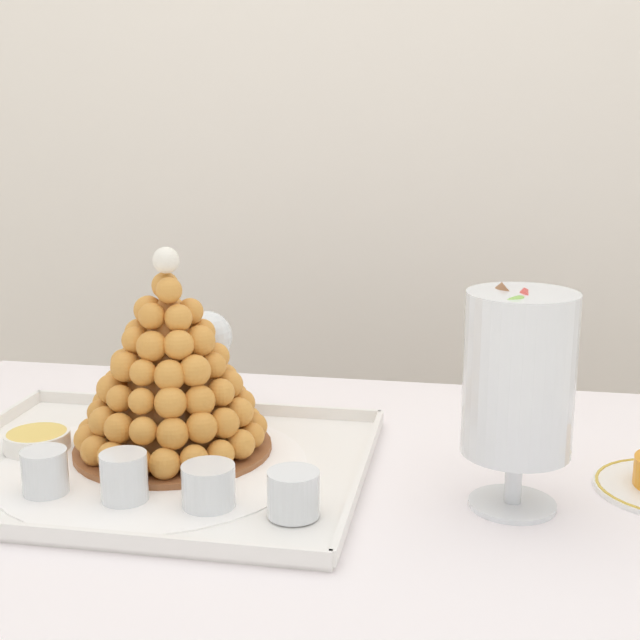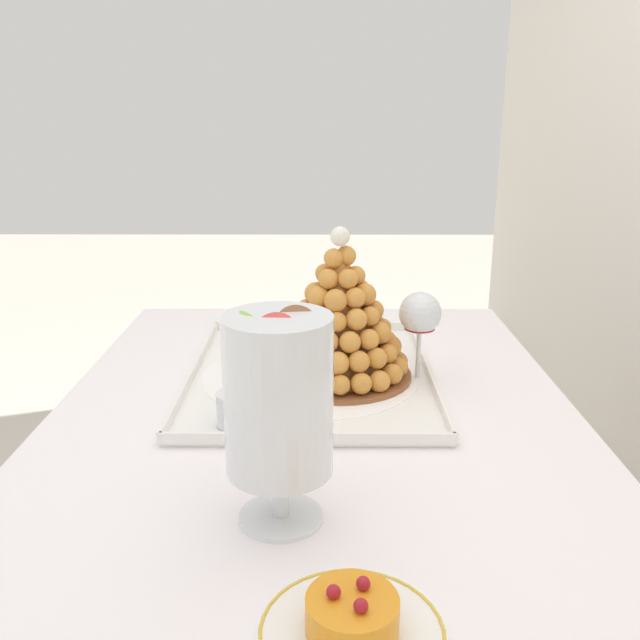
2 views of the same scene
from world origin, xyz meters
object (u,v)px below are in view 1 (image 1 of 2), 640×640
object	(u,v)px
creme_brulee_ramekin	(37,440)
wine_glass	(207,341)
dessert_cup_mid_left	(45,473)
serving_tray	(153,466)
dessert_cup_mid_right	(209,487)
dessert_cup_centre	(124,479)
dessert_cup_right	(294,495)
macaron_goblet	(519,377)
croquembouche	(170,375)

from	to	relation	value
creme_brulee_ramekin	wine_glass	world-z (taller)	wine_glass
dessert_cup_mid_left	creme_brulee_ramekin	world-z (taller)	dessert_cup_mid_left
serving_tray	dessert_cup_mid_right	xyz separation A→B (m)	(0.11, -0.11, 0.03)
serving_tray	dessert_cup_mid_right	size ratio (longest dim) A/B	8.84
serving_tray	dessert_cup_centre	bearing A→B (deg)	-86.58
dessert_cup_centre	dessert_cup_right	distance (m)	0.21
dessert_cup_mid_left	creme_brulee_ramekin	size ratio (longest dim) A/B	0.62
dessert_cup_right	dessert_cup_mid_right	bearing A→B (deg)	176.02
dessert_cup_mid_left	macaron_goblet	world-z (taller)	macaron_goblet
croquembouche	dessert_cup_centre	world-z (taller)	croquembouche
serving_tray	dessert_cup_mid_right	distance (m)	0.15
creme_brulee_ramekin	macaron_goblet	size ratio (longest dim) A/B	0.33
serving_tray	dessert_cup_mid_right	world-z (taller)	dessert_cup_mid_right
croquembouche	wine_glass	distance (m)	0.15
macaron_goblet	creme_brulee_ramekin	bearing A→B (deg)	175.31
dessert_cup_mid_right	dessert_cup_right	bearing A→B (deg)	-3.98
dessert_cup_mid_right	dessert_cup_right	world-z (taller)	dessert_cup_right
dessert_cup_mid_left	macaron_goblet	size ratio (longest dim) A/B	0.20
dessert_cup_centre	serving_tray	bearing A→B (deg)	93.42
dessert_cup_mid_right	wine_glass	distance (m)	0.33
serving_tray	macaron_goblet	distance (m)	0.48
serving_tray	macaron_goblet	world-z (taller)	macaron_goblet
dessert_cup_centre	wine_glass	size ratio (longest dim) A/B	0.34
creme_brulee_ramekin	macaron_goblet	bearing A→B (deg)	-4.69
dessert_cup_mid_left	dessert_cup_mid_right	distance (m)	0.20
dessert_cup_right	wine_glass	size ratio (longest dim) A/B	0.35
dessert_cup_mid_right	creme_brulee_ramekin	size ratio (longest dim) A/B	0.71
dessert_cup_right	wine_glass	bearing A→B (deg)	122.44
dessert_cup_centre	wine_glass	bearing A→B (deg)	88.38
dessert_cup_centre	croquembouche	bearing A→B (deg)	88.75
dessert_cup_mid_left	dessert_cup_right	xyz separation A→B (m)	(0.31, -0.01, -0.00)
dessert_cup_centre	creme_brulee_ramekin	size ratio (longest dim) A/B	0.65
dessert_cup_mid_left	dessert_cup_right	size ratio (longest dim) A/B	0.91
dessert_cup_right	dessert_cup_mid_left	bearing A→B (deg)	178.61
croquembouche	wine_glass	xyz separation A→B (m)	(0.01, 0.14, 0.01)
dessert_cup_centre	dessert_cup_right	xyz separation A→B (m)	(0.20, -0.00, -0.00)
creme_brulee_ramekin	macaron_goblet	xyz separation A→B (m)	(0.63, -0.05, 0.14)
serving_tray	dessert_cup_mid_left	distance (m)	0.14
croquembouche	dessert_cup_centre	bearing A→B (deg)	-91.25
creme_brulee_ramekin	serving_tray	bearing A→B (deg)	-7.72
croquembouche	macaron_goblet	xyz separation A→B (m)	(0.45, -0.08, 0.04)
dessert_cup_centre	dessert_cup_mid_right	size ratio (longest dim) A/B	0.92
dessert_cup_mid_right	wine_glass	xyz separation A→B (m)	(-0.09, 0.30, 0.09)
dessert_cup_mid_left	dessert_cup_mid_right	xyz separation A→B (m)	(0.20, -0.00, -0.00)
dessert_cup_mid_right	creme_brulee_ramekin	xyz separation A→B (m)	(-0.28, 0.13, -0.01)
dessert_cup_mid_right	wine_glass	size ratio (longest dim) A/B	0.37
serving_tray	croquembouche	world-z (taller)	croquembouche
serving_tray	macaron_goblet	bearing A→B (deg)	-3.53
serving_tray	wine_glass	world-z (taller)	wine_glass
dessert_cup_mid_left	dessert_cup_right	world-z (taller)	dessert_cup_mid_left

